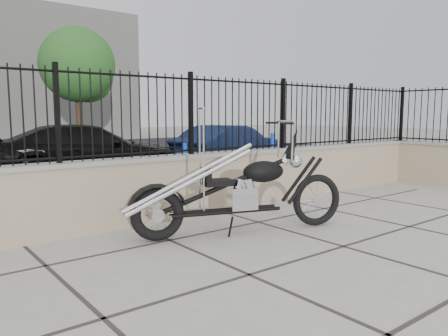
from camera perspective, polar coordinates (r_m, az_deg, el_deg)
ground_plane at (r=4.42m, az=3.32°, el=-13.78°), size 90.00×90.00×0.00m
retaining_wall at (r=6.32m, az=-11.83°, el=-3.04°), size 14.00×0.36×0.96m
wall_return at (r=10.61m, az=27.12°, el=0.36°), size 0.36×2.50×0.96m
iron_fence at (r=6.23m, az=-12.08°, el=6.79°), size 14.00×0.08×1.20m
chopper_motorcycle at (r=5.69m, az=1.87°, el=-0.29°), size 2.83×1.38×1.69m
car_black at (r=11.23m, az=-17.14°, el=2.08°), size 4.85×2.82×1.32m
car_blue at (r=12.76m, az=0.80°, el=2.81°), size 4.02×2.15×1.26m
bollard_b at (r=9.94m, az=-5.08°, el=0.61°), size 0.12×0.12×0.92m
bollard_c at (r=11.68m, az=6.38°, el=1.92°), size 0.17×0.17×1.07m
tree_right at (r=21.05m, az=-18.63°, el=13.07°), size 3.31×3.31×5.59m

